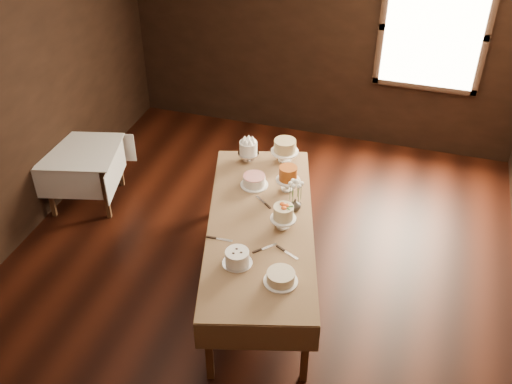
% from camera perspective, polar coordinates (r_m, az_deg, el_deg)
% --- Properties ---
extents(floor, '(5.00, 6.00, 0.01)m').
position_cam_1_polar(floor, '(5.96, -0.57, -8.49)').
color(floor, black).
rests_on(floor, ground).
extents(wall_back, '(5.00, 0.02, 2.80)m').
position_cam_1_polar(wall_back, '(7.68, 6.39, 14.65)').
color(wall_back, black).
rests_on(wall_back, ground).
extents(window, '(1.10, 0.05, 1.30)m').
position_cam_1_polar(window, '(7.44, 16.54, 14.35)').
color(window, '#FFEABF').
rests_on(window, wall_back).
extents(display_table, '(1.56, 2.59, 0.75)m').
position_cam_1_polar(display_table, '(5.49, 0.41, -3.38)').
color(display_table, '#4B2D18').
rests_on(display_table, ground).
extents(side_table, '(0.98, 0.98, 0.67)m').
position_cam_1_polar(side_table, '(6.92, -16.29, 3.28)').
color(side_table, '#4B2D18').
rests_on(side_table, ground).
extents(cake_meringue, '(0.24, 0.24, 0.24)m').
position_cam_1_polar(cake_meringue, '(6.23, -0.73, 3.84)').
color(cake_meringue, silver).
rests_on(cake_meringue, display_table).
extents(cake_speckled, '(0.30, 0.30, 0.25)m').
position_cam_1_polar(cake_speckled, '(6.24, 2.76, 3.90)').
color(cake_speckled, white).
rests_on(cake_speckled, display_table).
extents(cake_lattice, '(0.28, 0.28, 0.10)m').
position_cam_1_polar(cake_lattice, '(5.89, -0.17, 1.04)').
color(cake_lattice, white).
rests_on(cake_lattice, display_table).
extents(cake_caramel, '(0.24, 0.24, 0.27)m').
position_cam_1_polar(cake_caramel, '(5.80, 3.06, 1.19)').
color(cake_caramel, white).
rests_on(cake_caramel, display_table).
extents(cake_flowers, '(0.26, 0.26, 0.24)m').
position_cam_1_polar(cake_flowers, '(5.34, 2.61, -2.47)').
color(cake_flowers, white).
rests_on(cake_flowers, display_table).
extents(cake_swirl, '(0.26, 0.26, 0.13)m').
position_cam_1_polar(cake_swirl, '(5.00, -1.80, -6.30)').
color(cake_swirl, silver).
rests_on(cake_swirl, display_table).
extents(cake_cream, '(0.28, 0.28, 0.10)m').
position_cam_1_polar(cake_cream, '(4.86, 2.37, -8.14)').
color(cake_cream, white).
rests_on(cake_cream, display_table).
extents(cake_server_a, '(0.18, 0.19, 0.01)m').
position_cam_1_polar(cake_server_a, '(5.20, 1.27, -5.21)').
color(cake_server_a, silver).
rests_on(cake_server_a, display_table).
extents(cake_server_b, '(0.22, 0.13, 0.01)m').
position_cam_1_polar(cake_server_b, '(5.12, 3.36, -6.01)').
color(cake_server_b, silver).
rests_on(cake_server_b, display_table).
extents(cake_server_c, '(0.20, 0.17, 0.01)m').
position_cam_1_polar(cake_server_c, '(5.72, 0.46, -0.73)').
color(cake_server_c, silver).
rests_on(cake_server_c, display_table).
extents(cake_server_d, '(0.16, 0.21, 0.01)m').
position_cam_1_polar(cake_server_d, '(5.66, 3.71, -1.32)').
color(cake_server_d, silver).
rests_on(cake_server_d, display_table).
extents(cake_server_e, '(0.24, 0.04, 0.01)m').
position_cam_1_polar(cake_server_e, '(5.27, -3.04, -4.56)').
color(cake_server_e, silver).
rests_on(cake_server_e, display_table).
extents(flower_vase, '(0.16, 0.16, 0.12)m').
position_cam_1_polar(flower_vase, '(5.58, 3.73, -1.22)').
color(flower_vase, '#2D2823').
rests_on(flower_vase, display_table).
extents(flower_bouquet, '(0.14, 0.14, 0.20)m').
position_cam_1_polar(flower_bouquet, '(5.47, 3.80, 0.28)').
color(flower_bouquet, white).
rests_on(flower_bouquet, flower_vase).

